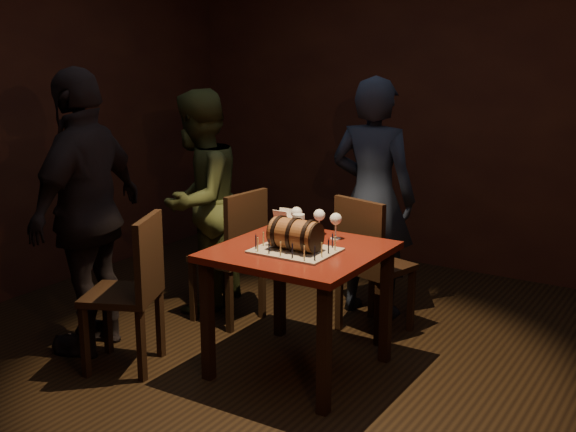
{
  "coord_description": "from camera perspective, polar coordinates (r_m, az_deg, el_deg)",
  "views": [
    {
      "loc": [
        2.03,
        -3.27,
        1.9
      ],
      "look_at": [
        -0.06,
        0.05,
        0.95
      ],
      "focal_mm": 45.0,
      "sensor_mm": 36.0,
      "label": 1
    }
  ],
  "objects": [
    {
      "name": "pub_table",
      "position": [
        4.16,
        0.91,
        -4.02
      ],
      "size": [
        0.9,
        0.9,
        0.75
      ],
      "color": "#48110C",
      "rests_on": "ground"
    },
    {
      "name": "chair_back",
      "position": [
        4.74,
        6.37,
        -3.36
      ],
      "size": [
        0.49,
        0.49,
        0.93
      ],
      "color": "black",
      "rests_on": "ground"
    },
    {
      "name": "barrel_cake",
      "position": [
        4.03,
        0.58,
        -1.47
      ],
      "size": [
        0.33,
        0.19,
        0.19
      ],
      "color": "brown",
      "rests_on": "cake_board"
    },
    {
      "name": "pint_of_ale",
      "position": [
        4.31,
        0.85,
        -0.87
      ],
      "size": [
        0.07,
        0.07,
        0.15
      ],
      "color": "silver",
      "rests_on": "pub_table"
    },
    {
      "name": "birthday_candles",
      "position": [
        4.05,
        0.58,
        -2.12
      ],
      "size": [
        0.4,
        0.3,
        0.09
      ],
      "color": "#F2E590",
      "rests_on": "cake_board"
    },
    {
      "name": "chair_left_rear",
      "position": [
        4.92,
        -4.16,
        -2.65
      ],
      "size": [
        0.44,
        0.44,
        0.93
      ],
      "color": "black",
      "rests_on": "ground"
    },
    {
      "name": "menu_card",
      "position": [
        4.5,
        -0.39,
        -0.32
      ],
      "size": [
        0.1,
        0.05,
        0.13
      ],
      "primitive_type": null,
      "color": "white",
      "rests_on": "pub_table"
    },
    {
      "name": "chair_left_front",
      "position": [
        4.32,
        -12.08,
        -5.29
      ],
      "size": [
        0.53,
        0.53,
        0.93
      ],
      "color": "black",
      "rests_on": "ground"
    },
    {
      "name": "person_back",
      "position": [
        5.06,
        6.71,
        1.44
      ],
      "size": [
        0.64,
        0.44,
        1.68
      ],
      "primitive_type": "imported",
      "rotation": [
        0.0,
        0.0,
        3.2
      ],
      "color": "black",
      "rests_on": "ground"
    },
    {
      "name": "wine_glass_mid",
      "position": [
        4.38,
        2.49,
        -0.02
      ],
      "size": [
        0.07,
        0.07,
        0.16
      ],
      "color": "silver",
      "rests_on": "pub_table"
    },
    {
      "name": "wine_glass_right",
      "position": [
        4.29,
        3.8,
        -0.32
      ],
      "size": [
        0.07,
        0.07,
        0.16
      ],
      "color": "silver",
      "rests_on": "pub_table"
    },
    {
      "name": "person_left_front",
      "position": [
        4.58,
        -15.55,
        0.27
      ],
      "size": [
        0.64,
        1.1,
        1.76
      ],
      "primitive_type": "imported",
      "rotation": [
        0.0,
        0.0,
        -1.36
      ],
      "color": "black",
      "rests_on": "ground"
    },
    {
      "name": "person_left_rear",
      "position": [
        5.2,
        -7.07,
        1.2
      ],
      "size": [
        0.73,
        0.86,
        1.58
      ],
      "primitive_type": "imported",
      "rotation": [
        0.0,
        0.0,
        -1.39
      ],
      "color": "#394321",
      "rests_on": "ground"
    },
    {
      "name": "wine_glass_left",
      "position": [
        4.44,
        0.68,
        0.17
      ],
      "size": [
        0.07,
        0.07,
        0.16
      ],
      "color": "silver",
      "rests_on": "pub_table"
    },
    {
      "name": "room_shell",
      "position": [
        3.88,
        0.3,
        6.22
      ],
      "size": [
        5.04,
        5.04,
        2.8
      ],
      "color": "black",
      "rests_on": "ground"
    },
    {
      "name": "cake_board",
      "position": [
        4.06,
        0.58,
        -2.75
      ],
      "size": [
        0.45,
        0.35,
        0.01
      ],
      "primitive_type": "cube",
      "color": "gray",
      "rests_on": "pub_table"
    }
  ]
}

